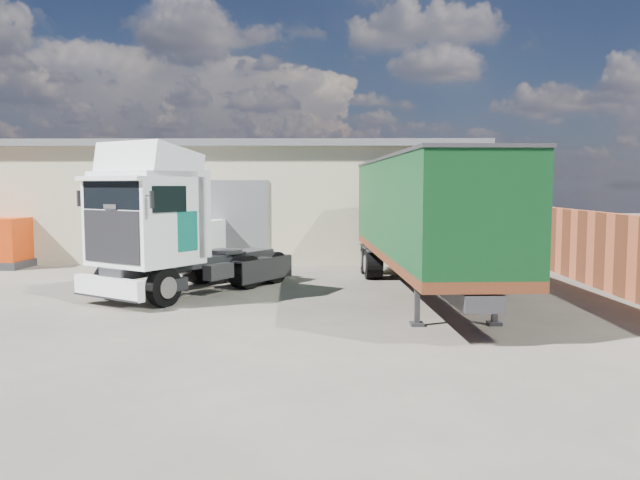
{
  "coord_description": "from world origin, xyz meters",
  "views": [
    {
      "loc": [
        2.52,
        -16.05,
        3.37
      ],
      "look_at": [
        2.25,
        3.0,
        1.7
      ],
      "focal_mm": 35.0,
      "sensor_mm": 36.0,
      "label": 1
    }
  ],
  "objects": [
    {
      "name": "ground",
      "position": [
        0.0,
        0.0,
        0.0
      ],
      "size": [
        120.0,
        120.0,
        0.0
      ],
      "primitive_type": "plane",
      "color": "#282621",
      "rests_on": "ground"
    },
    {
      "name": "brick_boundary_wall",
      "position": [
        11.5,
        6.0,
        1.25
      ],
      "size": [
        0.35,
        26.0,
        2.5
      ],
      "primitive_type": "cube",
      "color": "brown",
      "rests_on": "ground"
    },
    {
      "name": "tractor_unit",
      "position": [
        -2.35,
        2.7,
        1.94
      ],
      "size": [
        5.8,
        7.09,
        4.62
      ],
      "rotation": [
        0.0,
        0.0,
        -0.56
      ],
      "color": "black",
      "rests_on": "ground"
    },
    {
      "name": "panel_van",
      "position": [
        -2.87,
        9.6,
        1.01
      ],
      "size": [
        2.85,
        5.08,
        1.96
      ],
      "rotation": [
        0.0,
        0.0,
        -0.2
      ],
      "color": "black",
      "rests_on": "ground"
    },
    {
      "name": "box_trailer",
      "position": [
        5.37,
        2.91,
        2.57
      ],
      "size": [
        3.36,
        12.79,
        4.21
      ],
      "rotation": [
        0.0,
        0.0,
        0.05
      ],
      "color": "#2D2D30",
      "rests_on": "ground"
    },
    {
      "name": "warehouse",
      "position": [
        -6.0,
        16.0,
        2.66
      ],
      "size": [
        30.6,
        12.6,
        5.42
      ],
      "color": "#B6AE8C",
      "rests_on": "ground"
    }
  ]
}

